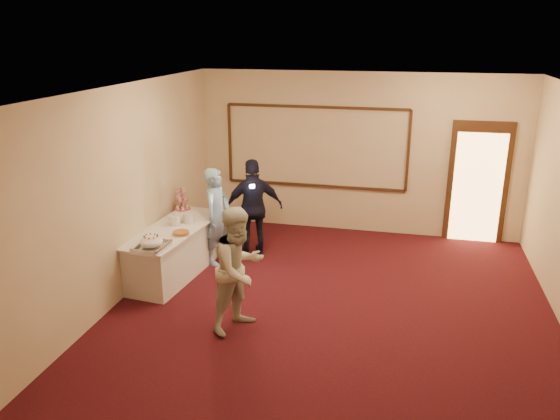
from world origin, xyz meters
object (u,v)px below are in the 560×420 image
object	(u,v)px
pavlova_tray	(151,244)
buffet_table	(175,250)
plate_stack_a	(175,221)
woman	(239,269)
plate_stack_b	(189,218)
man	(217,216)
cupcake_stand	(182,201)
guest	(254,208)
tart	(181,233)

from	to	relation	value
pavlova_tray	buffet_table	bearing A→B (deg)	94.27
plate_stack_a	woman	distance (m)	2.13
pavlova_tray	woman	xyz separation A→B (m)	(1.43, -0.47, -0.04)
plate_stack_a	plate_stack_b	distance (m)	0.23
plate_stack_a	man	world-z (taller)	man
pavlova_tray	cupcake_stand	distance (m)	1.82
buffet_table	pavlova_tray	xyz separation A→B (m)	(0.07, -0.89, 0.47)
guest	plate_stack_a	bearing A→B (deg)	17.08
tart	plate_stack_b	bearing A→B (deg)	100.33
cupcake_stand	tart	bearing A→B (deg)	-67.83
man	guest	xyz separation A→B (m)	(0.50, 0.46, 0.04)
plate_stack_b	tart	xyz separation A→B (m)	(0.10, -0.54, -0.05)
plate_stack_a	buffet_table	bearing A→B (deg)	-78.75
buffet_table	plate_stack_b	xyz separation A→B (m)	(0.14, 0.28, 0.46)
buffet_table	plate_stack_b	world-z (taller)	plate_stack_b
guest	man	bearing A→B (deg)	18.11
tart	guest	xyz separation A→B (m)	(0.76, 1.31, 0.04)
woman	guest	size ratio (longest dim) A/B	0.98
plate_stack_a	plate_stack_b	bearing A→B (deg)	41.97
man	plate_stack_b	bearing A→B (deg)	140.77
guest	cupcake_stand	bearing A→B (deg)	-17.96
man	guest	world-z (taller)	guest
pavlova_tray	guest	distance (m)	2.15
plate_stack_b	guest	world-z (taller)	guest
buffet_table	woman	xyz separation A→B (m)	(1.50, -1.36, 0.43)
buffet_table	guest	world-z (taller)	guest
cupcake_stand	tart	xyz separation A→B (m)	(0.48, -1.17, -0.12)
plate_stack_b	guest	distance (m)	1.16
man	woman	distance (m)	2.18
cupcake_stand	buffet_table	bearing A→B (deg)	-75.49
plate_stack_b	man	size ratio (longest dim) A/B	0.12
cupcake_stand	tart	world-z (taller)	cupcake_stand
cupcake_stand	guest	distance (m)	1.25
plate_stack_b	woman	distance (m)	2.12
woman	buffet_table	bearing A→B (deg)	76.26
tart	woman	world-z (taller)	woman
guest	buffet_table	bearing A→B (deg)	21.48
tart	guest	bearing A→B (deg)	59.72
tart	guest	distance (m)	1.52
plate_stack_b	guest	xyz separation A→B (m)	(0.86, 0.77, -0.01)
cupcake_stand	plate_stack_a	world-z (taller)	cupcake_stand
plate_stack_a	man	bearing A→B (deg)	40.69
plate_stack_b	tart	size ratio (longest dim) A/B	0.66
plate_stack_a	tart	size ratio (longest dim) A/B	0.62
pavlova_tray	man	size ratio (longest dim) A/B	0.36
plate_stack_a	cupcake_stand	bearing A→B (deg)	105.04
man	buffet_table	bearing A→B (deg)	149.65
buffet_table	plate_stack_a	distance (m)	0.47
plate_stack_a	woman	xyz separation A→B (m)	(1.52, -1.48, -0.02)
buffet_table	cupcake_stand	bearing A→B (deg)	104.51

